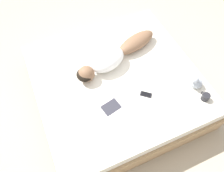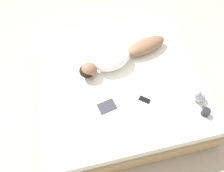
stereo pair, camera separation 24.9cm
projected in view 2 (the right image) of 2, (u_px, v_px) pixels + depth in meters
The scene contains 7 objects.
ground_plane at pixel (118, 97), 3.08m from camera, with size 12.00×12.00×0.00m, color #B7A88E.
bed at pixel (118, 88), 2.88m from camera, with size 1.96×2.02×0.48m.
person at pixel (120, 57), 2.72m from camera, with size 0.55×1.24×0.22m.
open_magazine at pixel (111, 115), 2.40m from camera, with size 0.51×0.38×0.01m.
coffee_mug at pixel (206, 112), 2.37m from camera, with size 0.12×0.09×0.08m.
cell_phone at pixel (144, 100), 2.50m from camera, with size 0.14×0.14×0.01m.
plush_toy at pixel (199, 95), 2.44m from camera, with size 0.15×0.16×0.20m.
Camera 2 is at (-1.48, 0.43, 2.68)m, focal length 35.00 mm.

